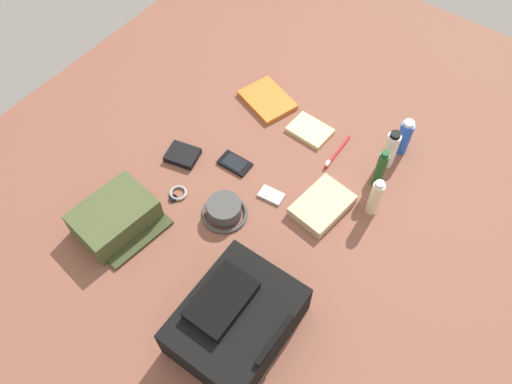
{
  "coord_description": "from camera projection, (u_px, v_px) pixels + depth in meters",
  "views": [
    {
      "loc": [
        0.76,
        0.56,
        1.45
      ],
      "look_at": [
        0.0,
        0.0,
        0.04
      ],
      "focal_mm": 35.81,
      "sensor_mm": 36.0,
      "label": 1
    }
  ],
  "objects": [
    {
      "name": "wristwatch",
      "position": [
        178.0,
        194.0,
        1.74
      ],
      "size": [
        0.07,
        0.06,
        0.01
      ],
      "color": "#99999E",
      "rests_on": "ground_plane"
    },
    {
      "name": "lotion_bottle",
      "position": [
        375.0,
        198.0,
        1.64
      ],
      "size": [
        0.04,
        0.04,
        0.16
      ],
      "color": "beige",
      "rests_on": "ground_plane"
    },
    {
      "name": "ground_plane",
      "position": [
        256.0,
        200.0,
        1.74
      ],
      "size": [
        2.64,
        2.02,
        0.02
      ],
      "primitive_type": "cube",
      "color": "brown",
      "rests_on": "ground"
    },
    {
      "name": "backpack",
      "position": [
        236.0,
        320.0,
        1.42
      ],
      "size": [
        0.36,
        0.28,
        0.17
      ],
      "color": "black",
      "rests_on": "ground_plane"
    },
    {
      "name": "toiletry_pouch",
      "position": [
        116.0,
        218.0,
        1.64
      ],
      "size": [
        0.27,
        0.25,
        0.1
      ],
      "color": "#47512D",
      "rests_on": "ground_plane"
    },
    {
      "name": "toothpaste_tube",
      "position": [
        390.0,
        149.0,
        1.75
      ],
      "size": [
        0.05,
        0.05,
        0.16
      ],
      "color": "white",
      "rests_on": "ground_plane"
    },
    {
      "name": "bucket_hat",
      "position": [
        224.0,
        210.0,
        1.68
      ],
      "size": [
        0.15,
        0.15,
        0.06
      ],
      "color": "#484848",
      "rests_on": "ground_plane"
    },
    {
      "name": "cell_phone",
      "position": [
        235.0,
        163.0,
        1.81
      ],
      "size": [
        0.07,
        0.12,
        0.01
      ],
      "color": "black",
      "rests_on": "ground_plane"
    },
    {
      "name": "wallet",
      "position": [
        183.0,
        155.0,
        1.82
      ],
      "size": [
        0.12,
        0.13,
        0.02
      ],
      "primitive_type": "cube",
      "rotation": [
        0.0,
        0.0,
        0.26
      ],
      "color": "black",
      "rests_on": "ground_plane"
    },
    {
      "name": "paperback_novel",
      "position": [
        267.0,
        100.0,
        1.98
      ],
      "size": [
        0.2,
        0.24,
        0.02
      ],
      "color": "orange",
      "rests_on": "ground_plane"
    },
    {
      "name": "deodorant_spray",
      "position": [
        404.0,
        137.0,
        1.79
      ],
      "size": [
        0.05,
        0.05,
        0.15
      ],
      "color": "blue",
      "rests_on": "ground_plane"
    },
    {
      "name": "shampoo_bottle",
      "position": [
        380.0,
        169.0,
        1.7
      ],
      "size": [
        0.03,
        0.03,
        0.17
      ],
      "color": "#19471E",
      "rests_on": "ground_plane"
    },
    {
      "name": "folded_towel",
      "position": [
        322.0,
        205.0,
        1.7
      ],
      "size": [
        0.22,
        0.16,
        0.04
      ],
      "primitive_type": "cube",
      "rotation": [
        0.0,
        0.0,
        -0.12
      ],
      "color": "#C6B289",
      "rests_on": "ground_plane"
    },
    {
      "name": "notepad",
      "position": [
        310.0,
        130.0,
        1.89
      ],
      "size": [
        0.12,
        0.15,
        0.02
      ],
      "primitive_type": "cube",
      "rotation": [
        0.0,
        0.0,
        -0.04
      ],
      "color": "beige",
      "rests_on": "ground_plane"
    },
    {
      "name": "media_player",
      "position": [
        271.0,
        195.0,
        1.73
      ],
      "size": [
        0.06,
        0.09,
        0.01
      ],
      "color": "#B7B7BC",
      "rests_on": "ground_plane"
    },
    {
      "name": "toothbrush",
      "position": [
        336.0,
        153.0,
        1.83
      ],
      "size": [
        0.18,
        0.02,
        0.02
      ],
      "color": "red",
      "rests_on": "ground_plane"
    }
  ]
}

